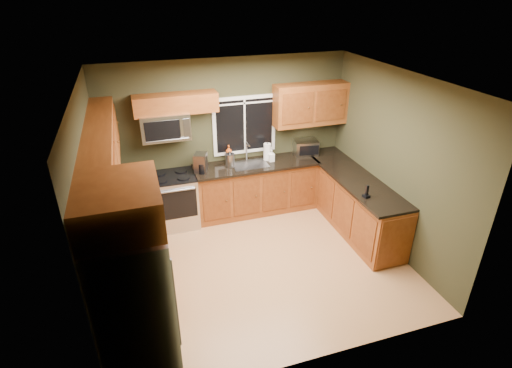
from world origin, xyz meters
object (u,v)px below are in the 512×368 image
paper_towel_roll (267,152)px  soap_bottle_a (229,154)px  microwave (165,126)px  soap_bottle_b (271,156)px  kettle (230,160)px  cordless_phone (367,194)px  coffee_maker (201,163)px  refrigerator (136,302)px  range (174,200)px  toaster_oven (306,147)px

paper_towel_roll → soap_bottle_a: size_ratio=1.10×
microwave → soap_bottle_a: (1.04, 0.09, -0.64)m
soap_bottle_a → soap_bottle_b: bearing=-15.7°
kettle → soap_bottle_b: 0.75m
soap_bottle_b → cordless_phone: (0.89, -1.65, -0.05)m
soap_bottle_b → microwave: bearing=176.5°
coffee_maker → refrigerator: bearing=-113.3°
refrigerator → range: bearing=76.0°
paper_towel_roll → soap_bottle_a: (-0.66, 0.12, 0.00)m
refrigerator → cordless_phone: size_ratio=9.42×
kettle → cordless_phone: bearing=-45.2°
coffee_maker → toaster_oven: bearing=4.8°
soap_bottle_b → cordless_phone: 1.88m
kettle → paper_towel_roll: size_ratio=0.86×
range → cordless_phone: size_ratio=4.91×
soap_bottle_a → coffee_maker: bearing=-155.3°
soap_bottle_a → cordless_phone: bearing=-49.2°
refrigerator → soap_bottle_b: (2.44, 2.80, 0.15)m
refrigerator → soap_bottle_a: (1.73, 3.00, 0.19)m
toaster_oven → paper_towel_roll: bearing=-177.5°
paper_towel_roll → refrigerator: bearing=-129.7°
range → cordless_phone: (2.64, -1.62, 0.53)m
refrigerator → paper_towel_roll: (2.39, 2.88, 0.19)m
range → coffee_maker: 0.79m
coffee_maker → soap_bottle_a: size_ratio=1.04×
refrigerator → coffee_maker: bearing=66.7°
soap_bottle_b → refrigerator: bearing=-131.1°
cordless_phone → microwave: bearing=146.3°
range → soap_bottle_a: (1.04, 0.23, 0.62)m
refrigerator → cordless_phone: (3.32, 1.15, 0.10)m
kettle → soap_bottle_a: bearing=80.1°
refrigerator → paper_towel_roll: size_ratio=5.40×
refrigerator → coffee_maker: 3.00m
microwave → soap_bottle_b: microwave is taller
soap_bottle_a → paper_towel_roll: bearing=-10.0°
range → paper_towel_roll: bearing=3.8°
range → soap_bottle_a: bearing=12.5°
coffee_maker → paper_towel_roll: bearing=6.2°
refrigerator → paper_towel_roll: 3.75m
soap_bottle_a → microwave: bearing=-174.8°
coffee_maker → cordless_phone: size_ratio=1.65×
toaster_oven → soap_bottle_a: 1.42m
kettle → soap_bottle_b: bearing=0.7°
toaster_oven → microwave: bearing=-179.8°
refrigerator → toaster_oven: 4.29m
microwave → cordless_phone: 3.25m
range → microwave: microwave is taller
range → paper_towel_roll: 1.81m
microwave → kettle: microwave is taller
microwave → soap_bottle_a: microwave is taller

